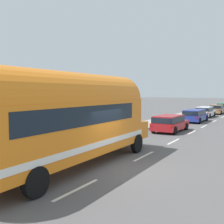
{
  "coord_description": "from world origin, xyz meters",
  "views": [
    {
      "loc": [
        5.57,
        -10.06,
        3.27
      ],
      "look_at": [
        -2.04,
        2.85,
        2.18
      ],
      "focal_mm": 43.75,
      "sensor_mm": 36.0,
      "label": 1
    }
  ],
  "objects_px": {
    "car_second": "(195,115)",
    "car_fourth": "(217,109)",
    "car_fifth": "(223,107)",
    "car_third": "(205,111)",
    "painted_bus": "(63,116)",
    "car_lead": "(169,122)"
  },
  "relations": [
    {
      "from": "painted_bus",
      "to": "car_lead",
      "type": "distance_m",
      "value": 13.17
    },
    {
      "from": "car_lead",
      "to": "car_fourth",
      "type": "distance_m",
      "value": 21.68
    },
    {
      "from": "car_second",
      "to": "car_fourth",
      "type": "distance_m",
      "value": 13.16
    },
    {
      "from": "car_lead",
      "to": "car_fifth",
      "type": "bearing_deg",
      "value": 89.93
    },
    {
      "from": "car_fourth",
      "to": "painted_bus",
      "type": "bearing_deg",
      "value": -90.34
    },
    {
      "from": "car_second",
      "to": "car_third",
      "type": "relative_size",
      "value": 1.05
    },
    {
      "from": "car_fifth",
      "to": "car_third",
      "type": "bearing_deg",
      "value": -91.45
    },
    {
      "from": "car_fifth",
      "to": "car_second",
      "type": "bearing_deg",
      "value": -90.1
    },
    {
      "from": "car_second",
      "to": "car_fourth",
      "type": "xyz_separation_m",
      "value": [
        0.07,
        13.16,
        -0.06
      ]
    },
    {
      "from": "painted_bus",
      "to": "car_fourth",
      "type": "distance_m",
      "value": 34.79
    },
    {
      "from": "car_fourth",
      "to": "car_fifth",
      "type": "xyz_separation_m",
      "value": [
        -0.03,
        6.62,
        0.04
      ]
    },
    {
      "from": "painted_bus",
      "to": "car_fourth",
      "type": "relative_size",
      "value": 2.58
    },
    {
      "from": "car_fourth",
      "to": "car_fifth",
      "type": "bearing_deg",
      "value": 90.27
    },
    {
      "from": "car_lead",
      "to": "car_second",
      "type": "xyz_separation_m",
      "value": [
        0.0,
        8.52,
        0.0
      ]
    },
    {
      "from": "car_second",
      "to": "car_third",
      "type": "distance_m",
      "value": 6.66
    },
    {
      "from": "car_second",
      "to": "car_third",
      "type": "xyz_separation_m",
      "value": [
        -0.3,
        6.65,
        -0.01
      ]
    },
    {
      "from": "car_lead",
      "to": "car_fourth",
      "type": "bearing_deg",
      "value": 89.82
    },
    {
      "from": "car_lead",
      "to": "car_second",
      "type": "distance_m",
      "value": 8.52
    },
    {
      "from": "car_second",
      "to": "car_fourth",
      "type": "height_order",
      "value": "same"
    },
    {
      "from": "painted_bus",
      "to": "car_second",
      "type": "xyz_separation_m",
      "value": [
        0.14,
        21.6,
        -1.5
      ]
    },
    {
      "from": "car_second",
      "to": "car_third",
      "type": "bearing_deg",
      "value": 92.55
    },
    {
      "from": "car_third",
      "to": "car_fifth",
      "type": "height_order",
      "value": "same"
    }
  ]
}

